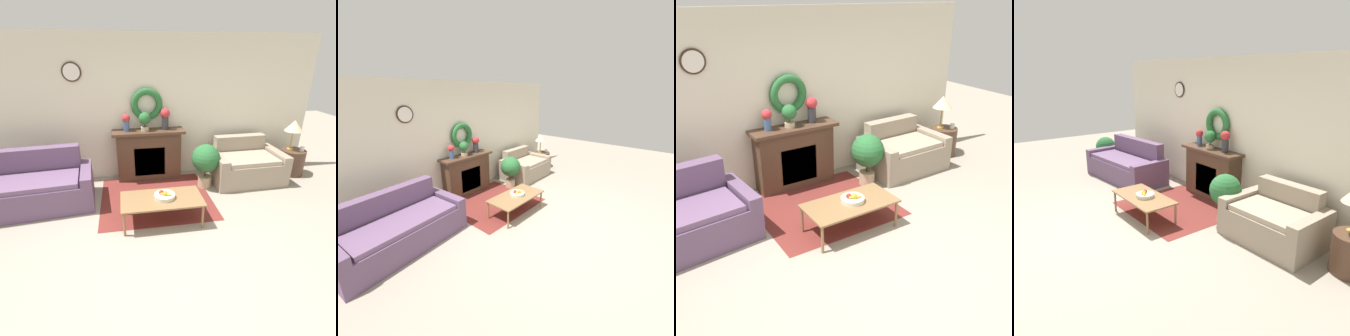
# 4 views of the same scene
# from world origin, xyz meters

# --- Properties ---
(ground_plane) EXTENTS (16.00, 16.00, 0.00)m
(ground_plane) POSITION_xyz_m (0.00, 0.00, 0.00)
(ground_plane) COLOR gray
(floor_rug) EXTENTS (1.90, 1.71, 0.01)m
(floor_rug) POSITION_xyz_m (-0.00, 1.65, 0.00)
(floor_rug) COLOR maroon
(floor_rug) RESTS_ON ground_plane
(wall_back) EXTENTS (6.80, 0.19, 2.70)m
(wall_back) POSITION_xyz_m (-0.00, 2.72, 1.36)
(wall_back) COLOR beige
(wall_back) RESTS_ON ground_plane
(fireplace) EXTENTS (1.38, 0.41, 1.00)m
(fireplace) POSITION_xyz_m (-0.02, 2.52, 0.50)
(fireplace) COLOR #4C3323
(fireplace) RESTS_ON ground_plane
(couch_left) EXTENTS (2.16, 1.10, 0.91)m
(couch_left) POSITION_xyz_m (-2.10, 1.74, 0.32)
(couch_left) COLOR #604766
(couch_left) RESTS_ON ground_plane
(loveseat_right) EXTENTS (1.40, 0.96, 0.82)m
(loveseat_right) POSITION_xyz_m (1.84, 2.10, 0.31)
(loveseat_right) COLOR gray
(loveseat_right) RESTS_ON ground_plane
(coffee_table) EXTENTS (1.20, 0.61, 0.40)m
(coffee_table) POSITION_xyz_m (-0.00, 0.95, 0.37)
(coffee_table) COLOR olive
(coffee_table) RESTS_ON ground_plane
(fruit_bowl) EXTENTS (0.31, 0.31, 0.12)m
(fruit_bowl) POSITION_xyz_m (0.04, 0.95, 0.44)
(fruit_bowl) COLOR beige
(fruit_bowl) RESTS_ON coffee_table
(vase_on_mantel_left) EXTENTS (0.15, 0.15, 0.32)m
(vase_on_mantel_left) POSITION_xyz_m (-0.43, 2.52, 1.18)
(vase_on_mantel_left) COLOR #3D5684
(vase_on_mantel_left) RESTS_ON fireplace
(vase_on_mantel_right) EXTENTS (0.18, 0.18, 0.40)m
(vase_on_mantel_right) POSITION_xyz_m (0.31, 2.52, 1.23)
(vase_on_mantel_right) COLOR #2D2D33
(vase_on_mantel_right) RESTS_ON fireplace
(potted_plant_on_mantel) EXTENTS (0.23, 0.23, 0.35)m
(potted_plant_on_mantel) POSITION_xyz_m (-0.08, 2.50, 1.20)
(potted_plant_on_mantel) COLOR tan
(potted_plant_on_mantel) RESTS_ON fireplace
(potted_plant_floor_by_couch) EXTENTS (0.51, 0.51, 0.79)m
(potted_plant_floor_by_couch) POSITION_xyz_m (-3.36, 1.79, 0.48)
(potted_plant_floor_by_couch) COLOR tan
(potted_plant_floor_by_couch) RESTS_ON ground_plane
(potted_plant_floor_by_loveseat) EXTENTS (0.52, 0.52, 0.84)m
(potted_plant_floor_by_loveseat) POSITION_xyz_m (0.97, 1.93, 0.54)
(potted_plant_floor_by_loveseat) COLOR tan
(potted_plant_floor_by_loveseat) RESTS_ON ground_plane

